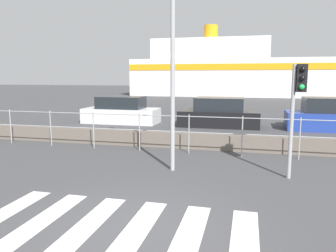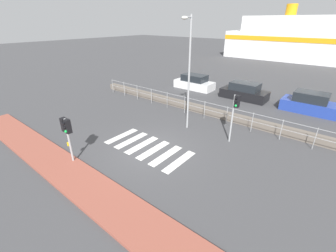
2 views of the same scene
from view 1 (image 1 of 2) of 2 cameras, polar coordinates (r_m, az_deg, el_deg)
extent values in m
plane|color=#424244|center=(5.97, -6.63, -17.26)|extent=(160.00, 160.00, 0.00)
cube|color=silver|center=(7.21, -26.68, -13.43)|extent=(0.45, 2.40, 0.01)
cube|color=silver|center=(6.69, -20.59, -14.78)|extent=(0.45, 2.40, 0.01)
cube|color=silver|center=(6.25, -13.48, -16.15)|extent=(0.45, 2.40, 0.01)
cube|color=silver|center=(5.92, -5.34, -17.40)|extent=(0.45, 2.40, 0.01)
cube|color=silver|center=(5.72, 3.68, -18.39)|extent=(0.45, 2.40, 0.01)
cube|color=silver|center=(5.65, 13.22, -18.96)|extent=(0.45, 2.40, 0.01)
cube|color=#6B6056|center=(11.99, 4.38, -2.58)|extent=(23.42, 0.55, 0.53)
cylinder|color=#9EA0A3|center=(10.98, 3.69, 1.67)|extent=(21.08, 0.03, 0.03)
cylinder|color=#9EA0A3|center=(11.06, 3.66, -1.07)|extent=(21.08, 0.03, 0.03)
cylinder|color=#9EA0A3|center=(14.10, -25.72, -0.07)|extent=(0.04, 0.04, 1.33)
cylinder|color=#9EA0A3|center=(13.05, -19.76, -0.36)|extent=(0.04, 0.04, 1.33)
cylinder|color=#9EA0A3|center=(12.18, -12.84, -0.68)|extent=(0.04, 0.04, 1.33)
cylinder|color=#9EA0A3|center=(11.50, -4.99, -1.04)|extent=(0.04, 0.04, 1.33)
cylinder|color=#9EA0A3|center=(11.07, 3.66, -1.41)|extent=(0.04, 0.04, 1.33)
cylinder|color=#9EA0A3|center=(10.90, 12.78, -1.76)|extent=(0.04, 0.04, 1.33)
cylinder|color=#9EA0A3|center=(11.02, 21.96, -2.08)|extent=(0.04, 0.04, 1.33)
cylinder|color=#9EA0A3|center=(8.78, 20.72, 0.56)|extent=(0.10, 0.10, 2.90)
cube|color=black|center=(8.73, 22.23, 7.74)|extent=(0.24, 0.24, 0.68)
sphere|color=black|center=(8.59, 22.44, 9.13)|extent=(0.13, 0.13, 0.13)
sphere|color=black|center=(8.59, 22.36, 7.73)|extent=(0.13, 0.13, 0.13)
sphere|color=#19D84C|center=(8.59, 22.28, 6.33)|extent=(0.13, 0.13, 0.13)
cylinder|color=#9EA0A3|center=(8.91, 0.83, 14.16)|extent=(0.12, 0.12, 6.91)
cube|color=white|center=(44.43, 11.47, 8.25)|extent=(26.72, 6.92, 4.76)
cube|color=white|center=(44.81, 7.41, 13.08)|extent=(14.96, 5.54, 2.62)
cube|color=orange|center=(40.96, 11.31, 10.10)|extent=(26.72, 0.08, 0.76)
cylinder|color=orange|center=(45.04, 7.46, 15.88)|extent=(1.80, 1.80, 1.80)
cube|color=silver|center=(18.56, -8.13, 1.82)|extent=(4.16, 1.77, 0.81)
cube|color=#1E2328|center=(18.48, -8.18, 4.09)|extent=(2.49, 1.56, 0.67)
cube|color=black|center=(17.29, 8.87, 1.32)|extent=(4.11, 1.88, 0.83)
cube|color=#1E2328|center=(17.21, 8.93, 3.80)|extent=(2.47, 1.65, 0.68)
cube|color=#233D9E|center=(17.64, 26.16, 0.74)|extent=(3.93, 1.86, 0.87)
cube|color=#1E2328|center=(17.56, 26.33, 3.29)|extent=(2.36, 1.63, 0.71)
camera|label=2|loc=(7.47, 134.34, 26.16)|focal=24.00mm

